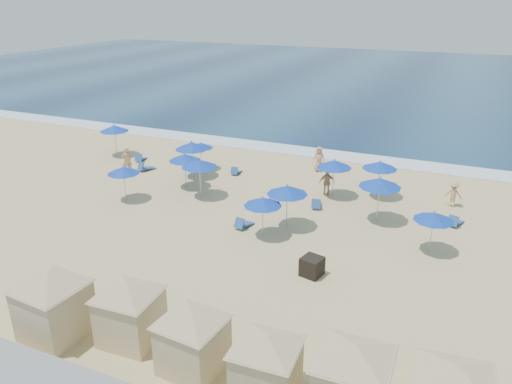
% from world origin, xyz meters
% --- Properties ---
extents(ground, '(160.00, 160.00, 0.00)m').
position_xyz_m(ground, '(0.00, 0.00, 0.00)').
color(ground, '#CBB680').
rests_on(ground, ground).
extents(ocean, '(160.00, 80.00, 0.06)m').
position_xyz_m(ocean, '(0.00, 55.00, 0.03)').
color(ocean, '#0D284A').
rests_on(ocean, ground).
extents(surf_line, '(160.00, 2.50, 0.08)m').
position_xyz_m(surf_line, '(0.00, 15.50, 0.04)').
color(surf_line, white).
rests_on(surf_line, ground).
extents(trash_bin, '(1.06, 1.06, 0.88)m').
position_xyz_m(trash_bin, '(4.13, -2.16, 0.44)').
color(trash_bin, black).
rests_on(trash_bin, ground).
extents(cabana_0, '(4.58, 4.58, 2.88)m').
position_xyz_m(cabana_0, '(-3.26, -9.97, 1.65)').
color(cabana_0, beige).
rests_on(cabana_0, ground).
extents(cabana_1, '(4.23, 4.23, 2.66)m').
position_xyz_m(cabana_1, '(-0.54, -9.08, 1.52)').
color(cabana_1, beige).
rests_on(cabana_1, ground).
extents(cabana_2, '(4.13, 4.13, 2.60)m').
position_xyz_m(cabana_2, '(2.30, -9.51, 1.49)').
color(cabana_2, beige).
rests_on(cabana_2, ground).
extents(cabana_3, '(4.07, 4.07, 2.55)m').
position_xyz_m(cabana_3, '(5.01, -9.66, 1.46)').
color(cabana_3, beige).
rests_on(cabana_3, ground).
extents(cabana_4, '(4.51, 4.51, 2.83)m').
position_xyz_m(cabana_4, '(7.61, -9.35, 1.62)').
color(cabana_4, beige).
rests_on(cabana_4, ground).
extents(umbrella_0, '(2.21, 2.21, 2.52)m').
position_xyz_m(umbrella_0, '(-15.28, 8.81, 2.18)').
color(umbrella_0, '#A5A8AD').
rests_on(umbrella_0, ground).
extents(umbrella_1, '(1.96, 1.96, 2.23)m').
position_xyz_m(umbrella_1, '(-9.01, 1.70, 1.93)').
color(umbrella_1, '#A5A8AD').
rests_on(umbrella_1, ground).
extents(umbrella_2, '(1.81, 1.81, 2.06)m').
position_xyz_m(umbrella_2, '(-7.59, 8.58, 1.79)').
color(umbrella_2, '#A5A8AD').
rests_on(umbrella_2, ground).
extents(umbrella_3, '(2.08, 2.08, 2.37)m').
position_xyz_m(umbrella_3, '(-6.73, 5.02, 2.05)').
color(umbrella_3, '#A5A8AD').
rests_on(umbrella_3, ground).
extents(umbrella_4, '(2.27, 2.27, 2.59)m').
position_xyz_m(umbrella_4, '(-7.33, 6.94, 2.24)').
color(umbrella_4, '#A5A8AD').
rests_on(umbrella_4, ground).
extents(umbrella_5, '(2.22, 2.22, 2.53)m').
position_xyz_m(umbrella_5, '(-5.06, 3.99, 2.19)').
color(umbrella_5, '#A5A8AD').
rests_on(umbrella_5, ground).
extents(umbrella_6, '(1.99, 1.99, 2.26)m').
position_xyz_m(umbrella_6, '(0.60, 0.50, 1.96)').
color(umbrella_6, '#A5A8AD').
rests_on(umbrella_6, ground).
extents(umbrella_7, '(2.17, 2.17, 2.47)m').
position_xyz_m(umbrella_7, '(2.46, 7.31, 2.14)').
color(umbrella_7, '#A5A8AD').
rests_on(umbrella_7, ground).
extents(umbrella_8, '(2.20, 2.20, 2.51)m').
position_xyz_m(umbrella_8, '(1.36, 2.03, 2.17)').
color(umbrella_8, '#A5A8AD').
rests_on(umbrella_8, ground).
extents(umbrella_9, '(2.14, 2.14, 2.44)m').
position_xyz_m(umbrella_9, '(5.05, 8.29, 2.11)').
color(umbrella_9, '#A5A8AD').
rests_on(umbrella_9, ground).
extents(umbrella_10, '(2.33, 2.33, 2.65)m').
position_xyz_m(umbrella_10, '(5.70, 4.78, 2.30)').
color(umbrella_10, '#A5A8AD').
rests_on(umbrella_10, ground).
extents(umbrella_11, '(1.93, 1.93, 2.20)m').
position_xyz_m(umbrella_11, '(8.76, 2.22, 1.91)').
color(umbrella_11, '#A5A8AD').
rests_on(umbrella_11, ground).
extents(beach_chair_0, '(0.79, 1.29, 0.66)m').
position_xyz_m(beach_chair_0, '(-12.76, 8.38, 0.23)').
color(beach_chair_0, '#295099').
rests_on(beach_chair_0, ground).
extents(beach_chair_1, '(1.02, 1.41, 0.71)m').
position_xyz_m(beach_chair_1, '(-11.14, 6.70, 0.25)').
color(beach_chair_1, '#295099').
rests_on(beach_chair_1, ground).
extents(beach_chair_2, '(0.56, 1.14, 0.61)m').
position_xyz_m(beach_chair_2, '(-4.85, 8.62, 0.21)').
color(beach_chair_2, '#295099').
rests_on(beach_chair_2, ground).
extents(beach_chair_3, '(0.78, 1.31, 0.68)m').
position_xyz_m(beach_chair_3, '(-0.78, 1.02, 0.23)').
color(beach_chair_3, '#295099').
rests_on(beach_chair_3, ground).
extents(beach_chair_4, '(0.75, 1.27, 0.66)m').
position_xyz_m(beach_chair_4, '(2.08, 5.22, 0.23)').
color(beach_chair_4, '#295099').
rests_on(beach_chair_4, ground).
extents(beach_chair_5, '(0.92, 1.35, 0.68)m').
position_xyz_m(beach_chair_5, '(9.73, 5.92, 0.24)').
color(beach_chair_5, '#295099').
rests_on(beach_chair_5, ground).
extents(beachgoer_0, '(0.75, 0.83, 1.89)m').
position_xyz_m(beachgoer_0, '(-11.96, 5.79, 0.95)').
color(beachgoer_0, tan).
rests_on(beachgoer_0, ground).
extents(beachgoer_1, '(1.08, 0.75, 1.70)m').
position_xyz_m(beachgoer_1, '(2.07, 7.39, 0.85)').
color(beachgoer_1, tan).
rests_on(beachgoer_1, ground).
extents(beachgoer_2, '(1.07, 0.70, 1.55)m').
position_xyz_m(beachgoer_2, '(9.43, 8.65, 0.78)').
color(beachgoer_2, tan).
rests_on(beachgoer_2, ground).
extents(beachgoer_3, '(0.89, 0.58, 1.80)m').
position_xyz_m(beachgoer_3, '(0.27, 11.56, 0.90)').
color(beachgoer_3, tan).
rests_on(beachgoer_3, ground).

